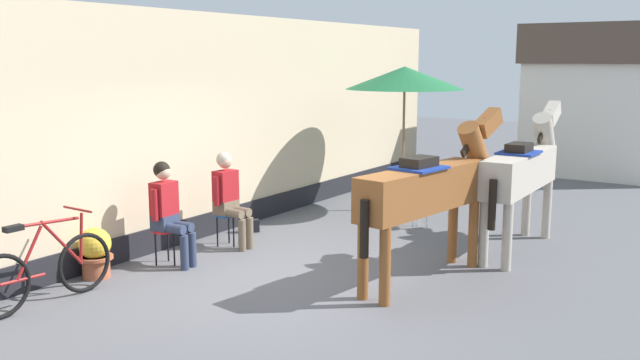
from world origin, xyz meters
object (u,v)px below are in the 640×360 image
(satchel_bag, at_px, (250,226))
(leaning_bicycle, at_px, (45,271))
(flower_planter_near, at_px, (95,252))
(cafe_parasol, at_px, (405,79))
(seated_visitor_near, at_px, (168,208))
(saddled_horse_far, at_px, (523,170))
(seated_visitor_far, at_px, (229,194))
(spare_stool_white, at_px, (420,204))
(saddled_horse_near, at_px, (429,188))

(satchel_bag, bearing_deg, leaning_bicycle, -136.25)
(flower_planter_near, relative_size, cafe_parasol, 0.25)
(seated_visitor_near, xyz_separation_m, leaning_bicycle, (-0.05, -1.84, -0.38))
(cafe_parasol, distance_m, satchel_bag, 3.83)
(saddled_horse_far, height_order, cafe_parasol, cafe_parasol)
(seated_visitor_far, distance_m, satchel_bag, 1.09)
(saddled_horse_far, bearing_deg, seated_visitor_near, -137.71)
(spare_stool_white, bearing_deg, cafe_parasol, 128.33)
(flower_planter_near, relative_size, leaning_bicycle, 0.36)
(saddled_horse_far, height_order, flower_planter_near, saddled_horse_far)
(cafe_parasol, height_order, satchel_bag, cafe_parasol)
(seated_visitor_far, distance_m, saddled_horse_far, 4.21)
(leaning_bicycle, bearing_deg, seated_visitor_near, 88.31)
(saddled_horse_near, distance_m, saddled_horse_far, 2.06)
(spare_stool_white, bearing_deg, satchel_bag, -140.66)
(saddled_horse_near, xyz_separation_m, spare_stool_white, (-1.22, 2.36, -0.76))
(cafe_parasol, xyz_separation_m, satchel_bag, (-1.26, -2.82, -2.26))
(seated_visitor_near, height_order, satchel_bag, seated_visitor_near)
(saddled_horse_near, height_order, spare_stool_white, saddled_horse_near)
(seated_visitor_near, distance_m, saddled_horse_near, 3.41)
(seated_visitor_near, distance_m, cafe_parasol, 5.13)
(seated_visitor_near, height_order, spare_stool_white, seated_visitor_near)
(seated_visitor_far, bearing_deg, leaning_bicycle, -92.30)
(leaning_bicycle, xyz_separation_m, spare_stool_white, (1.95, 5.53, 0.00))
(flower_planter_near, bearing_deg, seated_visitor_near, 67.12)
(seated_visitor_far, height_order, cafe_parasol, cafe_parasol)
(seated_visitor_near, distance_m, flower_planter_near, 1.07)
(leaning_bicycle, distance_m, spare_stool_white, 5.86)
(flower_planter_near, height_order, leaning_bicycle, leaning_bicycle)
(seated_visitor_near, xyz_separation_m, saddled_horse_near, (3.12, 1.33, 0.38))
(flower_planter_near, bearing_deg, saddled_horse_far, 46.31)
(seated_visitor_near, bearing_deg, satchel_bag, 96.38)
(seated_visitor_far, xyz_separation_m, saddled_horse_far, (3.58, 2.18, 0.38))
(seated_visitor_near, relative_size, saddled_horse_far, 0.46)
(saddled_horse_far, xyz_separation_m, flower_planter_near, (-4.03, -4.22, -0.82))
(flower_planter_near, bearing_deg, leaning_bicycle, -71.01)
(cafe_parasol, bearing_deg, leaning_bicycle, -99.43)
(seated_visitor_far, xyz_separation_m, spare_stool_white, (1.83, 2.55, -0.38))
(seated_visitor_near, xyz_separation_m, satchel_bag, (-0.22, 1.95, -0.68))
(saddled_horse_near, bearing_deg, spare_stool_white, 117.31)
(satchel_bag, bearing_deg, saddled_horse_far, -29.27)
(saddled_horse_far, bearing_deg, satchel_bag, -160.54)
(cafe_parasol, bearing_deg, satchel_bag, -114.12)
(seated_visitor_far, height_order, flower_planter_near, seated_visitor_far)
(cafe_parasol, bearing_deg, flower_planter_near, -104.08)
(cafe_parasol, bearing_deg, spare_stool_white, -51.67)
(saddled_horse_near, distance_m, spare_stool_white, 2.76)
(flower_planter_near, height_order, satchel_bag, flower_planter_near)
(seated_visitor_far, xyz_separation_m, saddled_horse_near, (3.05, 0.19, 0.38))
(saddled_horse_near, xyz_separation_m, saddled_horse_far, (0.53, 1.99, 0.00))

